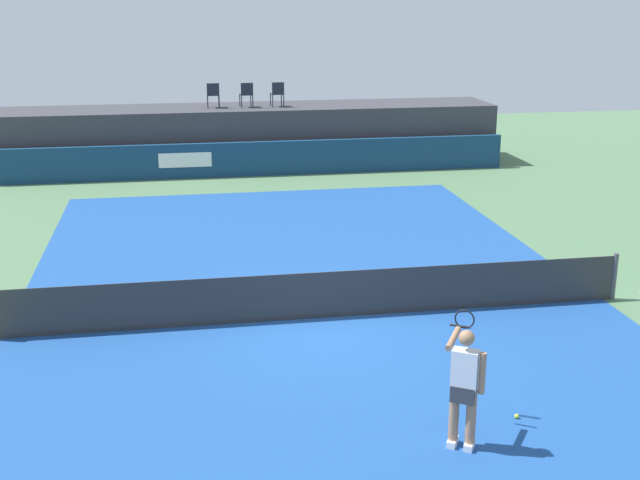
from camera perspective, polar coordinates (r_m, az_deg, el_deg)
The scene contains 11 objects.
ground_plane at distance 19.18m, azimuth -1.50°, elevation -2.07°, with size 48.00×48.00×0.00m, color #4C704C.
court_inner at distance 16.40m, azimuth 0.03°, elevation -5.37°, with size 12.00×22.00×0.00m, color #1C478C.
sponsor_wall at distance 29.14m, azimuth -4.55°, elevation 5.58°, with size 18.00×0.22×1.20m.
spectator_platform at distance 30.81m, azimuth -4.87°, elevation 7.12°, with size 18.00×2.80×2.20m, color #38383D.
spectator_chair_far_left at distance 30.27m, azimuth -7.36°, elevation 9.92°, with size 0.45×0.45×0.89m.
spectator_chair_left at distance 30.27m, azimuth -5.08°, elevation 9.99°, with size 0.48×0.48×0.89m.
spectator_chair_center at distance 30.39m, azimuth -2.95°, elevation 10.06°, with size 0.48×0.48×0.89m.
tennis_net at distance 16.23m, azimuth 0.03°, elevation -3.82°, with size 12.40×0.02×0.95m, color #2D2D2D.
net_post_far at distance 18.27m, azimuth 19.58°, elevation -2.37°, with size 0.10×0.10×1.00m, color #4C4C51.
tennis_player at distance 11.79m, azimuth 9.89°, elevation -9.72°, with size 0.71×1.25×1.77m.
tennis_ball at distance 13.07m, azimuth 13.37°, elevation -11.70°, with size 0.07×0.07×0.07m, color #D8EA33.
Camera 1 is at (-2.60, -14.99, 6.13)m, focal length 46.55 mm.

